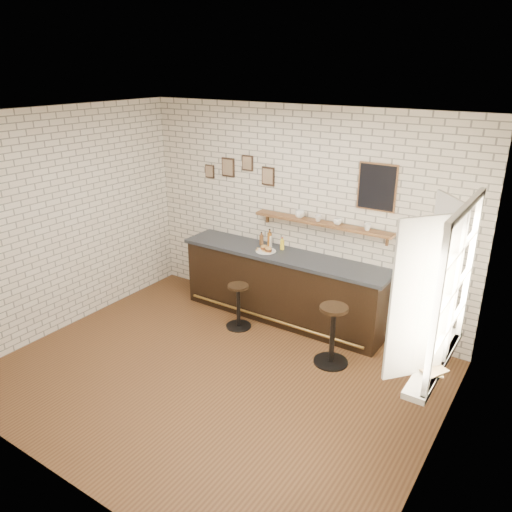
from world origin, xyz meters
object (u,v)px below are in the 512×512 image
Objects in this scene: book_upper at (427,366)px; shelf_cup_c at (337,222)px; bar_counter at (282,286)px; bitters_bottle_white at (270,241)px; condiment_bottle_yellow at (282,244)px; bar_stool_left at (238,305)px; book_lower at (426,369)px; shelf_cup_b at (318,218)px; shelf_cup_a at (300,214)px; ciabatta_sandwich at (266,248)px; shelf_cup_d at (367,227)px; bitters_bottle_amber at (270,240)px; sandwich_plate at (266,251)px; bitters_bottle_brown at (261,240)px; bar_stool_right at (332,333)px.

shelf_cup_c is at bearing 162.62° from book_upper.
shelf_cup_c is (0.70, 0.20, 1.04)m from bar_counter.
bitters_bottle_white is (-0.30, 0.13, 0.59)m from bar_counter.
bar_stool_left is at bearing -112.08° from condiment_bottle_yellow.
bitters_bottle_white reaches higher than book_lower.
bitters_bottle_white is 0.20m from condiment_bottle_yellow.
shelf_cup_b reaches higher than book_lower.
shelf_cup_a is at bearing 149.47° from shelf_cup_b.
bar_stool_left is 1.78m from shelf_cup_c.
shelf_cup_b is at bearing 21.86° from ciabatta_sandwich.
book_upper is at bearing -73.13° from shelf_cup_d.
bitters_bottle_amber is 1.21× the size of book_upper.
sandwich_plate is 3.15× the size of shelf_cup_b.
shelf_cup_d is (0.98, 0.00, -0.01)m from shelf_cup_a.
ciabatta_sandwich is 1.15× the size of bitters_bottle_brown.
condiment_bottle_yellow is 1.97× the size of shelf_cup_d.
ciabatta_sandwich is 2.08× the size of shelf_cup_c.
bar_stool_right is (1.41, -0.80, -0.70)m from bitters_bottle_amber.
bitters_bottle_amber is at bearing -0.00° from bitters_bottle_brown.
book_lower is at bearing -33.82° from bar_counter.
book_lower is at bearing -141.27° from shelf_cup_c.
bitters_bottle_brown is at bearing 177.56° from book_upper.
shelf_cup_b reaches higher than bitters_bottle_white.
shelf_cup_c is at bearing 16.03° from bar_counter.
shelf_cup_c is (0.28, 0.00, 0.00)m from shelf_cup_b.
sandwich_plate is at bearing -72.88° from bitters_bottle_amber.
bitters_bottle_white reaches higher than bar_counter.
shelf_cup_c reaches higher than bar_stool_left.
shelf_cup_d reaches higher than book_upper.
book_lower is at bearing -35.90° from bar_stool_right.
condiment_bottle_yellow is at bearing 53.92° from ciabatta_sandwich.
shelf_cup_a is at bearing 170.56° from book_upper.
shelf_cup_d reaches higher than shelf_cup_b.
bitters_bottle_brown reaches higher than condiment_bottle_yellow.
bar_counter is 11.07× the size of sandwich_plate.
book_upper is (2.74, -1.73, -0.14)m from bitters_bottle_white.
shelf_cup_c is (-0.41, 0.87, 1.13)m from bar_stool_right.
bitters_bottle_brown is 0.15m from bitters_bottle_white.
book_upper is (2.45, -1.60, 0.45)m from bar_counter.
bitters_bottle_brown is at bearing 136.97° from ciabatta_sandwich.
sandwich_plate is at bearing 100.71° from shelf_cup_c.
shelf_cup_a reaches higher than bitters_bottle_amber.
bar_counter is 11.62× the size of bitters_bottle_amber.
shelf_cup_b is (0.86, 0.07, 0.45)m from bitters_bottle_brown.
bar_counter is at bearing 101.24° from shelf_cup_c.
ciabatta_sandwich is 3.10m from book_upper.
condiment_bottle_yellow is 0.28× the size of bar_stool_left.
condiment_bottle_yellow is at bearing 128.44° from book_lower.
book_lower is at bearing -30.34° from sandwich_plate.
bar_stool_left is 7.26× the size of shelf_cup_b.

